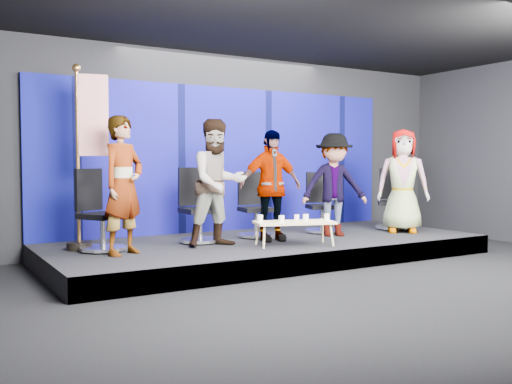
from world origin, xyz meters
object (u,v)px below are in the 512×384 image
panelist_c (270,186)px  chair_e (392,209)px  mug_e (327,217)px  coffee_table (294,223)px  mug_a (260,218)px  chair_a (100,224)px  mug_d (306,218)px  chair_b (198,218)px  chair_d (321,213)px  panelist_a (123,185)px  panelist_b (218,183)px  flag_stand (87,152)px  panelist_e (403,181)px  panelist_d (334,185)px  chair_c (255,216)px  mug_c (297,218)px  mug_b (282,219)px

panelist_c → chair_e: (2.81, 0.18, -0.51)m
mug_e → coffee_table: bearing=168.0°
chair_e → coffee_table: bearing=-123.7°
panelist_c → mug_a: size_ratio=16.80×
chair_a → panelist_c: (2.63, -0.33, 0.50)m
mug_e → mug_d: bearing=170.9°
chair_b → coffee_table: bearing=-43.2°
panelist_c → chair_d: 1.50m
panelist_a → panelist_b: panelist_b is taller
chair_a → flag_stand: 1.04m
panelist_b → mug_a: 0.82m
flag_stand → panelist_c: bearing=1.3°
panelist_e → mug_a: bearing=-137.2°
chair_d → panelist_e: size_ratio=0.58×
chair_b → mug_e: (1.61, -1.15, 0.03)m
panelist_d → panelist_e: panelist_e is taller
mug_a → mug_d: mug_a is taller
panelist_d → flag_stand: bearing=-168.7°
panelist_b → chair_d: (2.32, 0.53, -0.59)m
chair_c → mug_a: bearing=-107.3°
coffee_table → mug_a: size_ratio=12.26×
mug_c → mug_e: (0.44, -0.17, 0.00)m
flag_stand → panelist_b: bearing=-7.6°
mug_b → mug_c: (0.30, 0.04, -0.00)m
chair_a → mug_a: bearing=-48.7°
panelist_e → mug_d: panelist_e is taller
panelist_b → chair_c: size_ratio=1.74×
panelist_c → panelist_d: 1.24m
chair_c → flag_stand: size_ratio=0.41×
chair_a → mug_a: (2.17, -0.77, 0.04)m
chair_d → panelist_e: panelist_e is taller
mug_c → mug_e: 0.47m
coffee_table → mug_d: (0.17, -0.05, 0.08)m
panelist_c → mug_a: 0.78m
panelist_d → mug_a: panelist_d is taller
panelist_a → chair_e: size_ratio=1.66×
chair_b → flag_stand: flag_stand is taller
mug_d → panelist_e: bearing=9.6°
panelist_b → mug_a: panelist_b is taller
chair_b → mug_c: bearing=-39.4°
chair_a → chair_b: bearing=-26.4°
panelist_e → mug_a: panelist_e is taller
chair_b → coffee_table: size_ratio=0.91×
chair_e → panelist_a: bearing=-136.5°
chair_d → mug_b: chair_d is taller
chair_a → panelist_d: bearing=-35.0°
panelist_e → flag_stand: (-5.33, 0.83, 0.47)m
chair_c → chair_e: (2.80, -0.33, 0.02)m
chair_e → mug_a: bearing=-129.4°
chair_a → mug_e: (3.17, -1.08, 0.03)m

